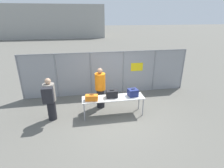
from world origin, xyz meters
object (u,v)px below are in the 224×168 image
object	(u,v)px
suitcase_orange	(92,98)
utility_trailer	(134,72)
suitcase_black	(112,94)
inspection_table	(113,99)
traveler_hooded	(50,98)
suitcase_navy	(133,93)
security_worker_near	(100,88)

from	to	relation	value
suitcase_orange	utility_trailer	distance (m)	5.02
suitcase_black	inspection_table	bearing A→B (deg)	-37.51
traveler_hooded	utility_trailer	xyz separation A→B (m)	(4.28, 4.01, -0.52)
suitcase_black	suitcase_navy	world-z (taller)	same
inspection_table	traveler_hooded	xyz separation A→B (m)	(-2.28, 0.03, 0.20)
inspection_table	suitcase_navy	xyz separation A→B (m)	(0.76, 0.02, 0.19)
security_worker_near	suitcase_navy	bearing A→B (deg)	140.27
inspection_table	suitcase_orange	size ratio (longest dim) A/B	4.88
suitcase_navy	utility_trailer	bearing A→B (deg)	72.96
security_worker_near	utility_trailer	distance (m)	4.15
suitcase_navy	inspection_table	bearing A→B (deg)	-178.67
suitcase_orange	inspection_table	bearing A→B (deg)	6.41
suitcase_navy	traveler_hooded	world-z (taller)	traveler_hooded
suitcase_orange	utility_trailer	xyz separation A→B (m)	(2.81, 4.13, -0.48)
utility_trailer	suitcase_navy	bearing A→B (deg)	-107.04
traveler_hooded	suitcase_orange	bearing A→B (deg)	-29.88
inspection_table	suitcase_black	size ratio (longest dim) A/B	5.55
inspection_table	suitcase_navy	bearing A→B (deg)	1.33
utility_trailer	suitcase_orange	bearing A→B (deg)	-124.19
inspection_table	suitcase_navy	size ratio (longest dim) A/B	6.04
inspection_table	suitcase_orange	world-z (taller)	suitcase_orange
traveler_hooded	inspection_table	bearing A→B (deg)	-25.85
security_worker_near	suitcase_orange	bearing A→B (deg)	53.77
suitcase_orange	utility_trailer	size ratio (longest dim) A/B	0.13
inspection_table	suitcase_orange	xyz separation A→B (m)	(-0.81, -0.09, 0.16)
suitcase_navy	security_worker_near	world-z (taller)	security_worker_near
suitcase_navy	security_worker_near	size ratio (longest dim) A/B	0.23
suitcase_orange	security_worker_near	xyz separation A→B (m)	(0.40, 0.80, 0.03)
suitcase_orange	traveler_hooded	bearing A→B (deg)	175.10
suitcase_black	utility_trailer	distance (m)	4.53
suitcase_black	traveler_hooded	distance (m)	2.23
suitcase_navy	utility_trailer	xyz separation A→B (m)	(1.23, 4.02, -0.51)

